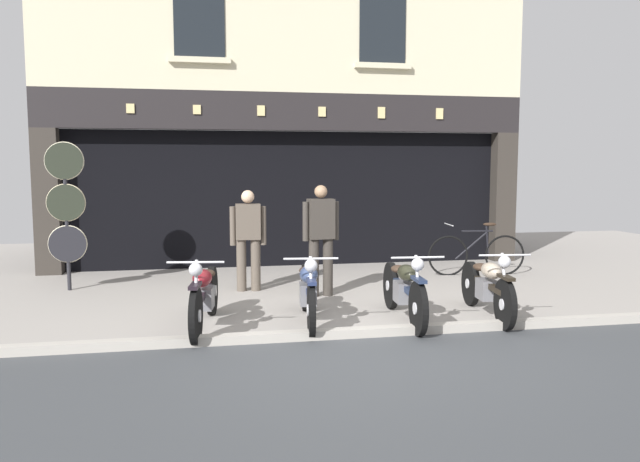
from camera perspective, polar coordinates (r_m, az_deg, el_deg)
The scene contains 12 objects.
ground at distance 6.24m, azimuth 5.83°, elevation -12.52°, with size 21.20×22.00×0.18m.
shop_facade at distance 13.79m, azimuth -3.81°, elevation 4.76°, with size 9.50×4.42×5.93m.
motorcycle_left at distance 7.57m, azimuth -10.54°, elevation -5.67°, with size 0.62×2.01×0.91m.
motorcycle_center_left at distance 7.70m, azimuth -1.10°, elevation -5.39°, with size 0.62×1.97×0.91m.
motorcycle_center at distance 7.86m, azimuth 7.69°, elevation -5.20°, with size 0.62×2.01×0.91m.
motorcycle_center_right at distance 8.29m, azimuth 15.05°, elevation -4.81°, with size 0.62×1.93×0.90m.
salesman_left at distance 9.69m, azimuth -6.58°, elevation -0.43°, with size 0.56×0.26×1.57m.
shopkeeper_center at distance 9.24m, azimuth 0.08°, elevation -0.38°, with size 0.56×0.27×1.66m.
tyre_sign_pole at distance 10.39m, azimuth -22.21°, elevation 2.28°, with size 0.59×0.06×2.31m.
advert_board_near at distance 12.39m, azimuth 2.71°, elevation 5.19°, with size 0.75×0.03×1.02m.
advert_board_far at distance 12.72m, azimuth 7.84°, elevation 4.78°, with size 0.74×0.03×1.12m.
leaning_bicycle at distance 11.47m, azimuth 14.16°, elevation -2.00°, with size 1.75×0.50×0.95m.
Camera 1 is at (-1.73, -6.64, 1.93)m, focal length 35.00 mm.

